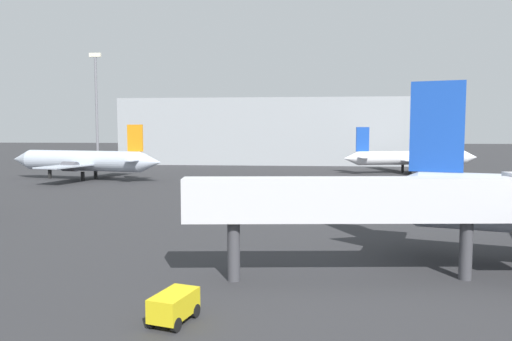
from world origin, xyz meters
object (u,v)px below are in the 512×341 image
Objects in this scene: airplane_far_left at (84,161)px; jet_bridge at (389,201)px; airplane_far_right at (411,158)px; light_mast_left at (96,106)px; baggage_cart at (174,305)px.

airplane_far_left reaches higher than jet_bridge.
jet_bridge is (40.97, -50.73, 1.22)m from airplane_far_left.
light_mast_left is (-62.52, -0.30, 10.24)m from airplane_far_right.
jet_bridge is 12.89m from baggage_cart.
airplane_far_left is 65.49m from baggage_cart.
light_mast_left reaches higher than airplane_far_left.
airplane_far_right is 70.88m from jet_bridge.
airplane_far_right reaches higher than baggage_cart.
baggage_cart is at bearing 130.07° from airplane_far_left.
airplane_far_right is 80.46m from baggage_cart.
light_mast_left is (-36.31, 75.74, 12.43)m from baggage_cart.
jet_bridge is at bearing 140.92° from airplane_far_left.
baggage_cart is 84.91m from light_mast_left.
airplane_far_left is 1.06× the size of airplane_far_right.
light_mast_left reaches higher than baggage_cart.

